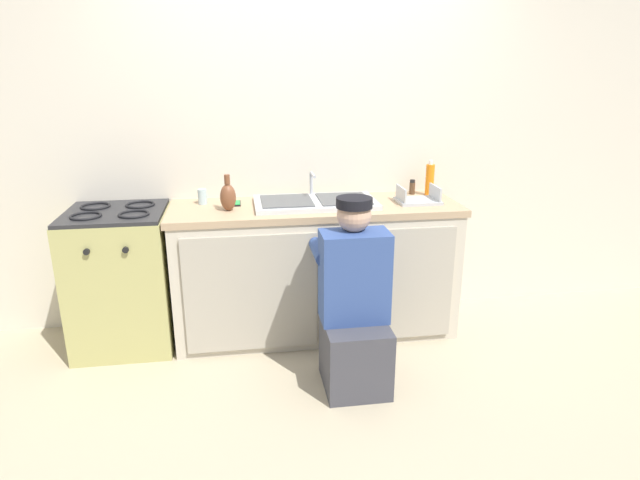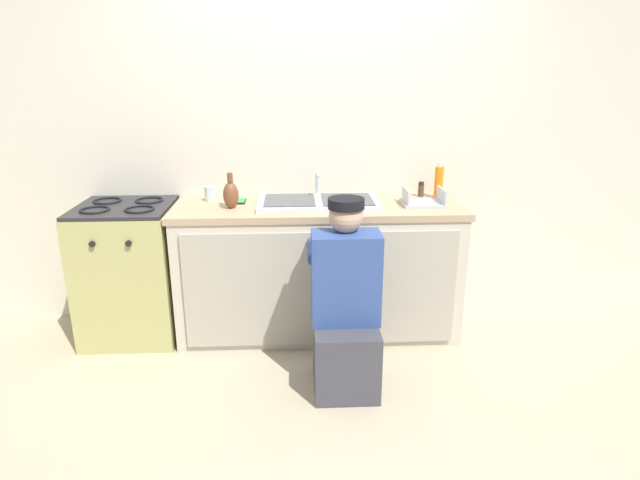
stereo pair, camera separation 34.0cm
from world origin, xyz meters
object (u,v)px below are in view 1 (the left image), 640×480
at_px(sink_double_basin, 315,202).
at_px(plumber_person, 354,311).
at_px(dish_rack_tray, 418,199).
at_px(soap_bottle_orange, 430,179).
at_px(cell_phone, 235,203).
at_px(spice_bottle_pepper, 412,187).
at_px(water_glass, 203,197).
at_px(stove_range, 122,279).
at_px(vase_decorative, 228,197).

height_order(sink_double_basin, plumber_person, plumber_person).
bearing_deg(dish_rack_tray, soap_bottle_orange, 52.62).
xyz_separation_m(sink_double_basin, dish_rack_tray, (0.69, -0.04, 0.01)).
distance_m(sink_double_basin, cell_phone, 0.53).
relative_size(spice_bottle_pepper, cell_phone, 0.75).
xyz_separation_m(sink_double_basin, water_glass, (-0.74, 0.14, 0.03)).
distance_m(sink_double_basin, water_glass, 0.75).
distance_m(sink_double_basin, plumber_person, 0.86).
xyz_separation_m(stove_range, soap_bottle_orange, (2.11, 0.15, 0.56)).
xyz_separation_m(plumber_person, soap_bottle_orange, (0.72, 0.86, 0.56)).
bearing_deg(vase_decorative, dish_rack_tray, 0.92).
relative_size(plumber_person, soap_bottle_orange, 4.42).
height_order(sink_double_basin, soap_bottle_orange, soap_bottle_orange).
distance_m(cell_phone, soap_bottle_orange, 1.37).
bearing_deg(plumber_person, sink_double_basin, 99.58).
bearing_deg(water_glass, dish_rack_tray, -7.18).
distance_m(stove_range, vase_decorative, 0.89).
bearing_deg(dish_rack_tray, water_glass, 172.82).
bearing_deg(plumber_person, dish_rack_tray, 49.20).
distance_m(water_glass, dish_rack_tray, 1.44).
relative_size(sink_double_basin, dish_rack_tray, 2.86).
xyz_separation_m(vase_decorative, dish_rack_tray, (1.26, 0.02, -0.07)).
distance_m(water_glass, vase_decorative, 0.27).
height_order(plumber_person, dish_rack_tray, plumber_person).
xyz_separation_m(cell_phone, dish_rack_tray, (1.22, -0.14, 0.02)).
bearing_deg(plumber_person, vase_decorative, 136.83).
height_order(plumber_person, cell_phone, plumber_person).
distance_m(spice_bottle_pepper, soap_bottle_orange, 0.13).
xyz_separation_m(water_glass, spice_bottle_pepper, (1.47, 0.06, 0.00)).
distance_m(spice_bottle_pepper, vase_decorative, 1.32).
xyz_separation_m(plumber_person, vase_decorative, (-0.69, 0.64, 0.54)).
height_order(cell_phone, soap_bottle_orange, soap_bottle_orange).
bearing_deg(dish_rack_tray, sink_double_basin, 176.38).
bearing_deg(sink_double_basin, vase_decorative, -173.57).
xyz_separation_m(dish_rack_tray, soap_bottle_orange, (0.15, 0.19, 0.09)).
bearing_deg(water_glass, spice_bottle_pepper, 2.41).
distance_m(plumber_person, water_glass, 1.30).
relative_size(sink_double_basin, cell_phone, 5.71).
height_order(vase_decorative, cell_phone, vase_decorative).
xyz_separation_m(sink_double_basin, soap_bottle_orange, (0.84, 0.15, 0.09)).
distance_m(water_glass, soap_bottle_orange, 1.58).
relative_size(cell_phone, dish_rack_tray, 0.50).
relative_size(stove_range, soap_bottle_orange, 3.73).
relative_size(sink_double_basin, vase_decorative, 3.48).
height_order(stove_range, dish_rack_tray, dish_rack_tray).
bearing_deg(stove_range, spice_bottle_pepper, 5.70).
height_order(water_glass, soap_bottle_orange, soap_bottle_orange).
distance_m(plumber_person, dish_rack_tray, 1.00).
bearing_deg(stove_range, vase_decorative, -4.96).
distance_m(sink_double_basin, vase_decorative, 0.57).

